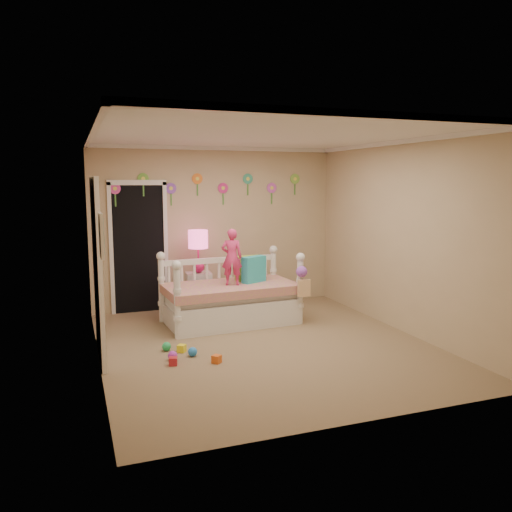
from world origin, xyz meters
name	(u,v)px	position (x,y,z in m)	size (l,w,h in m)	color
floor	(265,345)	(0.00, 0.00, 0.00)	(4.00, 4.50, 0.01)	#7F684C
ceiling	(265,135)	(0.00, 0.00, 2.60)	(4.00, 4.50, 0.01)	white
back_wall	(216,228)	(0.00, 2.25, 1.30)	(4.00, 0.01, 2.60)	tan
left_wall	(95,250)	(-2.00, 0.00, 1.30)	(0.01, 4.50, 2.60)	tan
right_wall	(402,237)	(2.00, 0.00, 1.30)	(0.01, 4.50, 2.60)	tan
crown_molding	(265,137)	(0.00, 0.00, 2.57)	(4.00, 4.50, 0.06)	white
daybed	(230,288)	(-0.10, 1.14, 0.52)	(1.91, 1.03, 1.04)	white
pillow_turquoise	(254,269)	(0.26, 1.15, 0.77)	(0.38, 0.13, 0.38)	#23B0B0
pillow_lime	(249,268)	(0.24, 1.32, 0.76)	(0.39, 0.14, 0.37)	#A1D13F
child	(232,257)	(-0.10, 1.06, 0.98)	(0.30, 0.19, 0.81)	#E23371
nightstand	(199,293)	(-0.40, 1.86, 0.32)	(0.38, 0.29, 0.64)	white
table_lamp	(198,245)	(-0.40, 1.86, 1.08)	(0.30, 0.30, 0.66)	#D51C65
closet_doorway	(139,247)	(-1.25, 2.23, 1.03)	(0.90, 0.04, 2.07)	black
flower_decals	(210,188)	(-0.09, 2.24, 1.94)	(3.40, 0.02, 0.50)	#B2668C
mirror_closet	(98,268)	(-1.96, 0.30, 1.05)	(0.07, 1.30, 2.10)	white
wall_picture	(101,235)	(-1.97, -0.90, 1.55)	(0.05, 0.34, 0.42)	white
hanging_bag	(302,282)	(0.81, 0.64, 0.63)	(0.20, 0.16, 0.36)	beige
toy_scatter	(187,349)	(-1.00, 0.01, 0.06)	(0.80, 1.30, 0.11)	#996666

